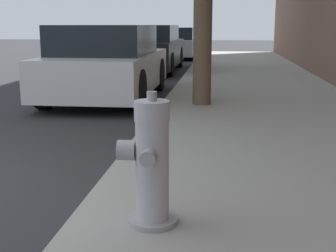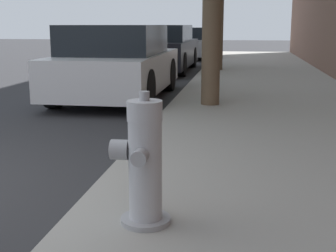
# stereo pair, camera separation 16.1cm
# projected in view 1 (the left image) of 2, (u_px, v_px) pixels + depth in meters

# --- Properties ---
(sidewalk_slab) EXTENTS (3.40, 40.00, 0.12)m
(sidewalk_slab) POSITION_uv_depth(u_px,v_px,m) (316.00, 221.00, 3.29)
(sidewalk_slab) COLOR #99968E
(sidewalk_slab) RESTS_ON ground_plane
(fire_hydrant) EXTENTS (0.39, 0.41, 0.88)m
(fire_hydrant) POSITION_uv_depth(u_px,v_px,m) (151.00, 164.00, 3.03)
(fire_hydrant) COLOR #97979C
(fire_hydrant) RESTS_ON sidewalk_slab
(parked_car_near) EXTENTS (1.81, 3.96, 1.40)m
(parked_car_near) POSITION_uv_depth(u_px,v_px,m) (107.00, 64.00, 8.88)
(parked_car_near) COLOR silver
(parked_car_near) RESTS_ON ground_plane
(parked_car_mid) EXTENTS (1.70, 4.51, 1.39)m
(parked_car_mid) POSITION_uv_depth(u_px,v_px,m) (150.00, 49.00, 14.18)
(parked_car_mid) COLOR black
(parked_car_mid) RESTS_ON ground_plane
(parked_car_far) EXTENTS (1.71, 4.25, 1.28)m
(parked_car_far) POSITION_uv_depth(u_px,v_px,m) (176.00, 43.00, 19.89)
(parked_car_far) COLOR #B7B7BC
(parked_car_far) RESTS_ON ground_plane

